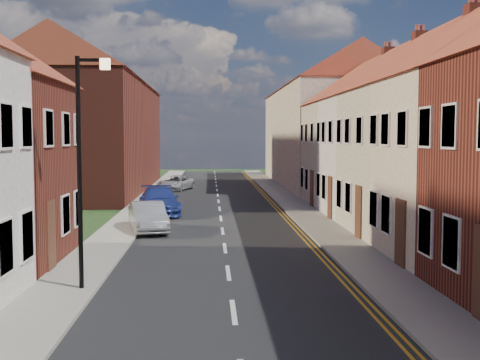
{
  "coord_description": "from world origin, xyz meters",
  "views": [
    {
      "loc": [
        -0.53,
        4.34,
        4.06
      ],
      "look_at": [
        0.65,
        27.97,
        2.37
      ],
      "focal_mm": 45.0,
      "sensor_mm": 36.0,
      "label": 1
    }
  ],
  "objects": [
    {
      "name": "lamppost",
      "position": [
        -3.81,
        20.0,
        3.54
      ],
      "size": [
        0.88,
        0.15,
        6.0
      ],
      "color": "black",
      "rests_on": "pavement_left"
    },
    {
      "name": "cottage_r_cream_far",
      "position": [
        9.3,
        39.7,
        4.47
      ],
      "size": [
        8.3,
        6.0,
        9.0
      ],
      "color": "#EAE3C5",
      "rests_on": "ground"
    },
    {
      "name": "pavement_left",
      "position": [
        -4.4,
        30.0,
        0.06
      ],
      "size": [
        1.8,
        90.0,
        0.12
      ],
      "primitive_type": "cube",
      "color": "gray",
      "rests_on": "ground"
    },
    {
      "name": "car_distant",
      "position": [
        -3.16,
        50.0,
        0.57
      ],
      "size": [
        3.04,
        4.46,
        1.13
      ],
      "primitive_type": "imported",
      "rotation": [
        0.0,
        0.0,
        -0.31
      ],
      "color": "#BABEC3",
      "rests_on": "ground"
    },
    {
      "name": "cottage_r_pink",
      "position": [
        9.3,
        28.9,
        4.47
      ],
      "size": [
        8.3,
        6.0,
        9.0
      ],
      "color": "#EAE3C5",
      "rests_on": "ground"
    },
    {
      "name": "pavement_right",
      "position": [
        4.4,
        30.0,
        0.06
      ],
      "size": [
        1.8,
        90.0,
        0.12
      ],
      "primitive_type": "cube",
      "color": "gray",
      "rests_on": "ground"
    },
    {
      "name": "cottage_r_white_far",
      "position": [
        9.3,
        34.3,
        4.48
      ],
      "size": [
        8.3,
        5.2,
        9.0
      ],
      "color": "white",
      "rests_on": "ground"
    },
    {
      "name": "car_far",
      "position": [
        -3.2,
        35.86,
        0.71
      ],
      "size": [
        2.7,
        5.12,
        1.41
      ],
      "primitive_type": "imported",
      "rotation": [
        0.0,
        0.0,
        0.15
      ],
      "color": "navy",
      "rests_on": "ground"
    },
    {
      "name": "block_right_far",
      "position": [
        9.3,
        55.0,
        5.29
      ],
      "size": [
        8.3,
        24.2,
        10.5
      ],
      "color": "#EAE3C5",
      "rests_on": "ground"
    },
    {
      "name": "block_left_far",
      "position": [
        -9.3,
        50.0,
        5.29
      ],
      "size": [
        8.3,
        24.2,
        10.5
      ],
      "color": "maroon",
      "rests_on": "ground"
    },
    {
      "name": "road",
      "position": [
        0.0,
        30.0,
        0.01
      ],
      "size": [
        7.0,
        90.0,
        0.02
      ],
      "primitive_type": "cube",
      "color": "black",
      "rests_on": "ground"
    },
    {
      "name": "car_mid",
      "position": [
        -3.2,
        30.07,
        0.64
      ],
      "size": [
        2.17,
        4.09,
        1.28
      ],
      "primitive_type": "imported",
      "rotation": [
        0.0,
        0.0,
        0.22
      ],
      "color": "#97989E",
      "rests_on": "ground"
    }
  ]
}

